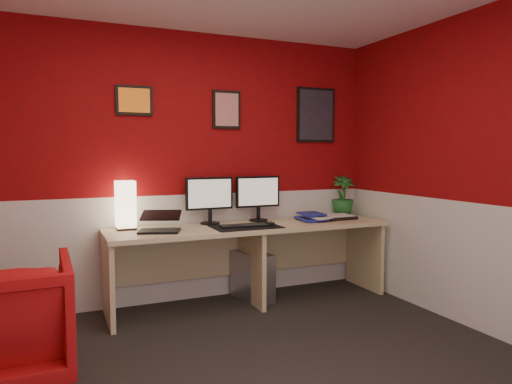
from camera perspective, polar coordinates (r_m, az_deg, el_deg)
name	(u,v)px	position (r m, az deg, el deg)	size (l,w,h in m)	color
ground	(245,384)	(3.07, -1.36, -22.19)	(4.00, 3.50, 0.01)	black
wall_back	(173,168)	(4.41, -10.05, 2.87)	(4.00, 0.01, 2.50)	maroon
wall_right	(491,172)	(3.95, 26.55, 2.23)	(0.01, 3.50, 2.50)	maroon
wainscot_back	(174,248)	(4.49, -9.90, -6.74)	(4.00, 0.01, 1.00)	silver
wainscot_right	(486,270)	(4.05, 26.11, -8.44)	(0.01, 3.50, 1.00)	silver
desk	(251,264)	(4.40, -0.60, -8.71)	(2.60, 0.65, 0.73)	#CAB681
shoji_lamp	(126,206)	(4.20, -15.53, -1.70)	(0.16, 0.16, 0.40)	#FFE5B2
laptop	(159,219)	(4.00, -11.65, -3.23)	(0.33, 0.23, 0.22)	black
monitor_left	(210,193)	(4.36, -5.61, -0.12)	(0.45, 0.06, 0.58)	black
monitor_right	(258,191)	(4.54, 0.30, 0.10)	(0.45, 0.06, 0.58)	black
desk_mat	(246,227)	(4.20, -1.21, -4.23)	(0.60, 0.38, 0.01)	black
keyboard	(244,226)	(4.19, -1.50, -4.09)	(0.42, 0.14, 0.02)	black
mouse	(270,224)	(4.26, 1.71, -3.86)	(0.06, 0.10, 0.03)	black
book_bottom	(300,220)	(4.57, 5.36, -3.37)	(0.24, 0.32, 0.03)	navy
book_middle	(308,218)	(4.55, 6.33, -3.11)	(0.20, 0.28, 0.02)	silver
book_top	(302,215)	(4.58, 5.56, -2.75)	(0.21, 0.28, 0.03)	navy
zen_tray	(336,217)	(4.78, 9.69, -3.05)	(0.35, 0.25, 0.03)	black
potted_plant	(343,196)	(5.03, 10.49, -0.45)	(0.23, 0.23, 0.42)	#19591E
pc_tower	(252,276)	(4.53, -0.43, -10.14)	(0.20, 0.45, 0.45)	#99999E
armchair	(1,321)	(3.32, -28.53, -13.60)	(0.80, 0.83, 0.75)	red
art_left	(134,100)	(4.35, -14.55, 10.69)	(0.32, 0.02, 0.26)	orange
art_center	(227,110)	(4.56, -3.59, 9.92)	(0.28, 0.02, 0.36)	red
art_right	(316,115)	(4.98, 7.26, 9.22)	(0.44, 0.02, 0.56)	black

